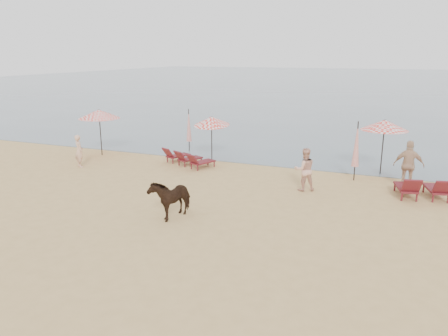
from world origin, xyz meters
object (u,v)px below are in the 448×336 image
object	(u,v)px
beachgoer_right_a	(305,169)
cow	(171,197)
lounger_cluster_right	(423,188)
umbrella_closed_right	(357,144)
umbrella_open_right	(385,125)
beachgoer_right_b	(409,165)
umbrella_open_left_a	(99,114)
umbrella_closed_left	(189,125)
beachgoer_left	(79,151)
lounger_cluster_left	(187,158)
umbrella_open_left_b	(212,121)

from	to	relation	value
beachgoer_right_a	cow	bearing A→B (deg)	23.37
lounger_cluster_right	umbrella_closed_right	xyz separation A→B (m)	(-2.63, 1.60, 1.15)
beachgoer_right_a	umbrella_open_right	bearing A→B (deg)	-154.86
umbrella_closed_right	beachgoer_right_b	xyz separation A→B (m)	(2.10, -0.46, -0.59)
umbrella_open_left_a	umbrella_closed_left	world-z (taller)	umbrella_open_left_a
beachgoer_right_a	beachgoer_right_b	distance (m)	4.21
lounger_cluster_right	umbrella_closed_left	distance (m)	12.48
umbrella_closed_left	beachgoer_right_a	distance (m)	8.79
beachgoer_left	lounger_cluster_right	bearing A→B (deg)	-143.76
umbrella_open_left_a	beachgoer_left	xyz separation A→B (m)	(0.60, -2.48, -1.43)
lounger_cluster_right	cow	xyz separation A→B (m)	(-7.89, -5.12, 0.24)
lounger_cluster_left	beachgoer_right_b	bearing A→B (deg)	23.36
cow	beachgoer_right_b	xyz separation A→B (m)	(7.36, 6.26, 0.32)
lounger_cluster_left	umbrella_closed_left	world-z (taller)	umbrella_closed_left
umbrella_open_left_a	umbrella_open_left_b	distance (m)	6.03
umbrella_open_left_a	beachgoer_right_a	xyz separation A→B (m)	(11.37, -2.14, -1.35)
umbrella_closed_left	lounger_cluster_right	bearing A→B (deg)	-19.09
umbrella_open_left_b	beachgoer_right_b	distance (m)	9.50
cow	lounger_cluster_right	bearing A→B (deg)	43.79
beachgoer_left	umbrella_open_left_b	bearing A→B (deg)	-112.08
umbrella_closed_left	umbrella_closed_right	world-z (taller)	umbrella_closed_right
beachgoer_right_b	umbrella_open_left_b	bearing A→B (deg)	-12.33
umbrella_open_left_a	beachgoer_right_b	world-z (taller)	umbrella_open_left_a
umbrella_open_left_b	umbrella_closed_left	distance (m)	2.38
umbrella_open_left_b	lounger_cluster_left	bearing A→B (deg)	-137.37
lounger_cluster_left	cow	size ratio (longest dim) A/B	1.76
lounger_cluster_left	umbrella_closed_left	distance (m)	3.29
umbrella_closed_right	cow	bearing A→B (deg)	-128.05
lounger_cluster_left	beachgoer_left	distance (m)	5.16
umbrella_open_left_a	beachgoer_right_b	xyz separation A→B (m)	(15.19, -0.37, -1.22)
lounger_cluster_right	beachgoer_right_b	bearing A→B (deg)	102.39
umbrella_open_right	beachgoer_right_b	world-z (taller)	umbrella_open_right
lounger_cluster_left	lounger_cluster_right	distance (m)	10.55
beachgoer_right_a	umbrella_open_left_b	bearing A→B (deg)	-60.30
umbrella_open_left_b	beachgoer_right_a	distance (m)	6.55
umbrella_closed_right	cow	xyz separation A→B (m)	(-5.26, -6.72, -0.90)
umbrella_open_left_a	beachgoer_right_a	world-z (taller)	umbrella_open_left_a
beachgoer_left	umbrella_open_right	bearing A→B (deg)	-130.81
beachgoer_right_a	lounger_cluster_left	bearing A→B (deg)	-45.37
umbrella_open_right	umbrella_closed_right	size ratio (longest dim) A/B	0.97
lounger_cluster_left	umbrella_closed_right	distance (m)	7.94
lounger_cluster_right	umbrella_open_right	distance (m)	3.91
lounger_cluster_left	umbrella_open_right	xyz separation A→B (m)	(8.85, 1.82, 1.88)
lounger_cluster_left	umbrella_open_left_b	size ratio (longest dim) A/B	1.21
umbrella_open_left_a	umbrella_open_right	distance (m)	14.18
lounger_cluster_left	umbrella_open_left_a	xyz separation A→B (m)	(-5.25, 0.27, 1.84)
beachgoer_right_b	lounger_cluster_left	bearing A→B (deg)	-2.89
beachgoer_right_a	beachgoer_right_b	world-z (taller)	beachgoer_right_b
lounger_cluster_right	umbrella_closed_right	world-z (taller)	umbrella_closed_right
lounger_cluster_right	beachgoer_right_a	bearing A→B (deg)	175.39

